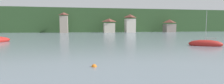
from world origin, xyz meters
name	(u,v)px	position (x,y,z in m)	size (l,w,h in m)	color
wooded_hillside	(53,23)	(-22.41, 151.08, 5.35)	(352.00, 70.12, 25.83)	#2D4C28
shore_building_west	(64,23)	(-10.84, 105.34, 4.71)	(3.72, 4.44, 9.68)	gray
shore_building_westcentral	(109,26)	(10.84, 105.50, 3.37)	(5.59, 4.79, 6.92)	#BCB29E
shore_building_central	(130,24)	(21.67, 105.56, 4.42)	(4.97, 4.91, 9.12)	beige
shore_building_eastcentral	(169,26)	(43.34, 105.64, 3.25)	(5.55, 5.09, 6.67)	gray
sailboat_mid_6	(205,44)	(17.15, 44.83, 0.32)	(5.28, 3.96, 6.21)	red
mooring_buoy_near	(94,67)	(-2.26, 33.10, 0.00)	(0.44, 0.44, 0.44)	orange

